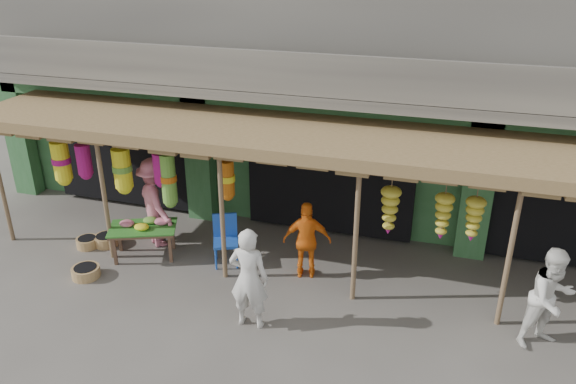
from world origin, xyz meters
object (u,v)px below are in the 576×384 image
(person_right, at_px, (551,299))
(person_shopper, at_px, (156,202))
(flower_table, at_px, (144,228))
(person_front, at_px, (249,278))
(person_vendor, at_px, (307,240))
(blue_chair, at_px, (225,236))

(person_right, distance_m, person_shopper, 7.60)
(flower_table, distance_m, person_right, 7.56)
(person_front, height_order, person_vendor, person_front)
(flower_table, relative_size, person_vendor, 0.97)
(person_right, distance_m, person_vendor, 4.25)
(person_right, relative_size, person_vendor, 1.11)
(blue_chair, xyz_separation_m, person_right, (5.87, -0.87, 0.30))
(flower_table, height_order, person_shopper, person_shopper)
(person_shopper, bearing_deg, blue_chair, -149.03)
(person_front, bearing_deg, person_shopper, -37.86)
(flower_table, xyz_separation_m, person_right, (7.54, -0.58, 0.22))
(person_front, relative_size, person_shopper, 0.94)
(person_front, height_order, person_right, person_front)
(blue_chair, bearing_deg, person_vendor, -24.99)
(flower_table, bearing_deg, person_vendor, -18.18)
(person_right, bearing_deg, blue_chair, 136.41)
(person_right, bearing_deg, person_front, 155.84)
(person_right, bearing_deg, flower_table, 140.41)
(flower_table, xyz_separation_m, person_vendor, (3.37, 0.24, 0.14))
(blue_chair, distance_m, person_right, 5.94)
(blue_chair, xyz_separation_m, person_shopper, (-1.65, 0.27, 0.40))
(flower_table, relative_size, person_shopper, 0.79)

